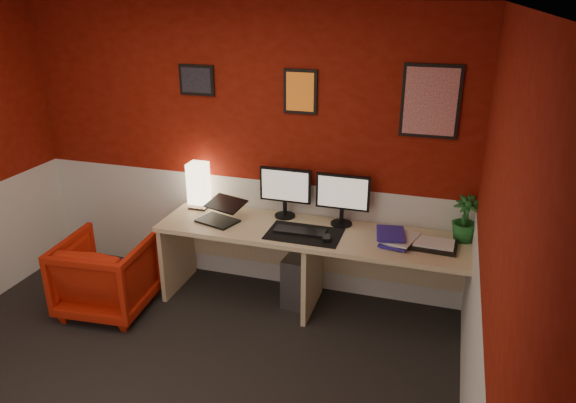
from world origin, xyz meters
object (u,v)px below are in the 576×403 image
at_px(shoji_lamp, 199,187).
at_px(pc_tower, 300,276).
at_px(laptop, 217,210).
at_px(armchair, 108,274).
at_px(potted_plant, 465,219).
at_px(monitor_left, 285,185).
at_px(monitor_right, 342,192).
at_px(zen_tray, 434,245).
at_px(desk, 313,271).

bearing_deg(shoji_lamp, pc_tower, -4.60).
xyz_separation_m(laptop, armchair, (-0.83, -0.45, -0.51)).
relative_size(laptop, potted_plant, 0.90).
bearing_deg(monitor_left, monitor_right, -2.37).
height_order(monitor_left, pc_tower, monitor_left).
xyz_separation_m(zen_tray, armchair, (-2.62, -0.50, -0.42)).
height_order(shoji_lamp, armchair, shoji_lamp).
xyz_separation_m(shoji_lamp, pc_tower, (0.97, -0.08, -0.70)).
distance_m(desk, potted_plant, 1.30).
distance_m(shoji_lamp, monitor_left, 0.81).
xyz_separation_m(laptop, pc_tower, (0.69, 0.17, -0.61)).
distance_m(laptop, armchair, 1.08).
height_order(zen_tray, armchair, zen_tray).
bearing_deg(laptop, armchair, -134.31).
distance_m(shoji_lamp, pc_tower, 1.21).
relative_size(desk, monitor_left, 4.48).
height_order(monitor_right, zen_tray, monitor_right).
height_order(shoji_lamp, laptop, shoji_lamp).
bearing_deg(potted_plant, pc_tower, -177.26).
relative_size(monitor_left, zen_tray, 1.66).
height_order(shoji_lamp, pc_tower, shoji_lamp).
bearing_deg(armchair, laptop, -156.49).
xyz_separation_m(desk, shoji_lamp, (-1.12, 0.20, 0.56)).
height_order(potted_plant, armchair, potted_plant).
relative_size(desk, monitor_right, 4.48).
relative_size(pc_tower, armchair, 0.62).
distance_m(monitor_left, potted_plant, 1.49).
bearing_deg(monitor_left, shoji_lamp, -178.09).
relative_size(potted_plant, armchair, 0.51).
bearing_deg(zen_tray, shoji_lamp, 174.37).
bearing_deg(desk, armchair, -163.03).
height_order(zen_tray, pc_tower, zen_tray).
bearing_deg(pc_tower, potted_plant, 7.53).
xyz_separation_m(monitor_left, potted_plant, (1.48, -0.04, -0.11)).
bearing_deg(potted_plant, monitor_left, 178.36).
height_order(monitor_right, armchair, monitor_right).
bearing_deg(monitor_right, desk, -132.78).
xyz_separation_m(zen_tray, pc_tower, (-1.10, 0.13, -0.52)).
bearing_deg(armchair, monitor_right, -163.99).
xyz_separation_m(shoji_lamp, armchair, (-0.55, -0.71, -0.60)).
relative_size(shoji_lamp, pc_tower, 0.89).
bearing_deg(pc_tower, laptop, -160.99).
distance_m(monitor_right, pc_tower, 0.86).
bearing_deg(monitor_left, pc_tower, -31.10).
xyz_separation_m(desk, pc_tower, (-0.14, 0.12, -0.14)).
height_order(monitor_right, potted_plant, monitor_right).
bearing_deg(monitor_left, desk, -35.48).
relative_size(zen_tray, armchair, 0.49).
bearing_deg(pc_tower, armchair, -152.81).
relative_size(zen_tray, pc_tower, 0.78).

